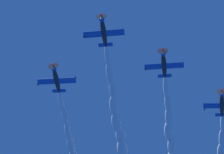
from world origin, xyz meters
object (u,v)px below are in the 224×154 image
at_px(airplane_right_wingman, 56,79).
at_px(airplane_slot_tail, 222,104).
at_px(airplane_left_wingman, 164,64).
at_px(airplane_lead, 103,31).

bearing_deg(airplane_right_wingman, airplane_slot_tail, -36.04).
height_order(airplane_left_wingman, airplane_slot_tail, airplane_slot_tail).
distance_m(airplane_lead, airplane_slot_tail, 34.21).
bearing_deg(airplane_slot_tail, airplane_lead, 167.20).
height_order(airplane_lead, airplane_left_wingman, airplane_left_wingman).
bearing_deg(airplane_left_wingman, airplane_right_wingman, 124.88).
height_order(airplane_lead, airplane_right_wingman, airplane_lead).
bearing_deg(airplane_slot_tail, airplane_right_wingman, 143.96).
bearing_deg(airplane_lead, airplane_right_wingman, 84.71).
bearing_deg(airplane_slot_tail, airplane_left_wingman, 169.63).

